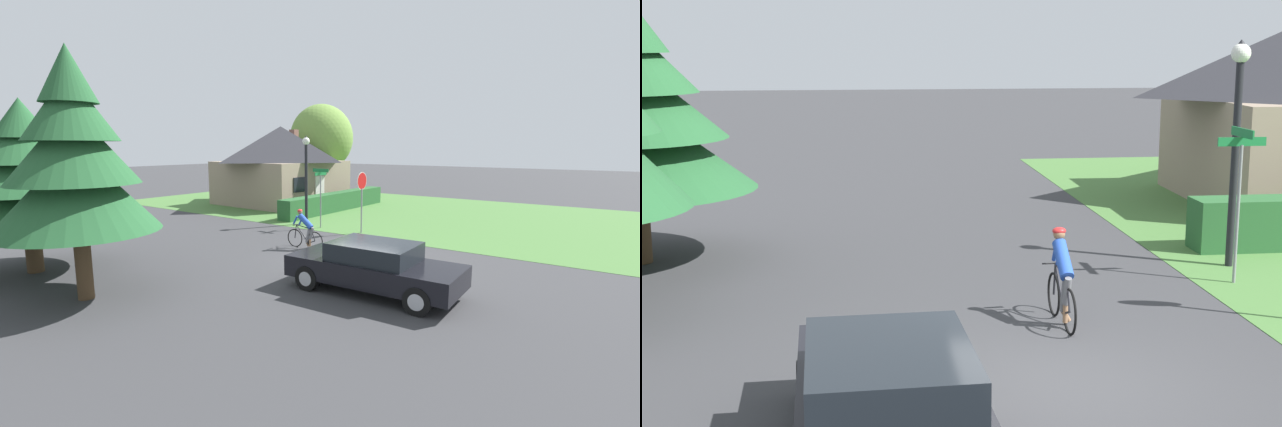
{
  "view_description": "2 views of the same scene",
  "coord_description": "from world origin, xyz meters",
  "views": [
    {
      "loc": [
        -12.0,
        -7.44,
        3.92
      ],
      "look_at": [
        -0.29,
        1.14,
        1.62
      ],
      "focal_mm": 24.0,
      "sensor_mm": 36.0,
      "label": 1
    },
    {
      "loc": [
        -2.5,
        -10.57,
        4.41
      ],
      "look_at": [
        -0.94,
        2.11,
        1.91
      ],
      "focal_mm": 50.0,
      "sensor_mm": 36.0,
      "label": 2
    }
  ],
  "objects": [
    {
      "name": "sedan_left_lane",
      "position": [
        -2.18,
        -2.04,
        0.71
      ],
      "size": [
        2.1,
        4.71,
        1.38
      ],
      "rotation": [
        0.0,
        0.0,
        1.61
      ],
      "color": "black",
      "rests_on": "ground"
    },
    {
      "name": "ground_plane",
      "position": [
        0.0,
        0.0,
        0.0
      ],
      "size": [
        140.0,
        140.0,
        0.0
      ],
      "primitive_type": "plane",
      "color": "#38383A"
    },
    {
      "name": "street_name_sign",
      "position": [
        4.41,
        4.54,
        1.96
      ],
      "size": [
        0.9,
        0.9,
        2.85
      ],
      "color": "gray",
      "rests_on": "ground"
    },
    {
      "name": "street_lamp",
      "position": [
        4.83,
        5.75,
        2.86
      ],
      "size": [
        0.37,
        0.37,
        4.41
      ],
      "color": "black",
      "rests_on": "ground"
    },
    {
      "name": "cyclist",
      "position": [
        0.7,
        2.58,
        0.72
      ],
      "size": [
        0.44,
        1.69,
        1.53
      ],
      "rotation": [
        0.0,
        0.0,
        1.6
      ],
      "color": "black",
      "rests_on": "ground"
    }
  ]
}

